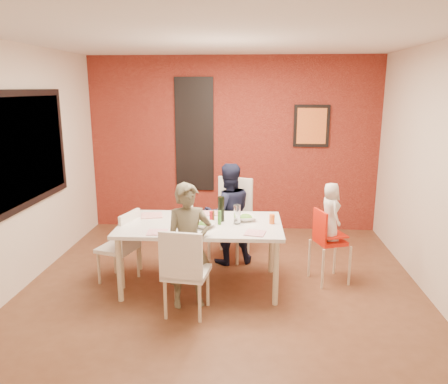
# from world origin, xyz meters

# --- Properties ---
(ground) EXTENTS (4.50, 4.50, 0.00)m
(ground) POSITION_xyz_m (0.00, 0.00, 0.00)
(ground) COLOR brown
(ground) RESTS_ON ground
(ceiling) EXTENTS (4.50, 4.50, 0.02)m
(ceiling) POSITION_xyz_m (0.00, 0.00, 2.70)
(ceiling) COLOR silver
(ceiling) RESTS_ON wall_back
(wall_back) EXTENTS (4.50, 0.02, 2.70)m
(wall_back) POSITION_xyz_m (0.00, 2.25, 1.35)
(wall_back) COLOR beige
(wall_back) RESTS_ON ground
(wall_front) EXTENTS (4.50, 0.02, 2.70)m
(wall_front) POSITION_xyz_m (0.00, -2.25, 1.35)
(wall_front) COLOR beige
(wall_front) RESTS_ON ground
(wall_left) EXTENTS (0.02, 4.50, 2.70)m
(wall_left) POSITION_xyz_m (-2.25, 0.00, 1.35)
(wall_left) COLOR beige
(wall_left) RESTS_ON ground
(wall_right) EXTENTS (0.02, 4.50, 2.70)m
(wall_right) POSITION_xyz_m (2.25, 0.00, 1.35)
(wall_right) COLOR beige
(wall_right) RESTS_ON ground
(brick_accent_wall) EXTENTS (4.50, 0.02, 2.70)m
(brick_accent_wall) POSITION_xyz_m (0.00, 2.23, 1.35)
(brick_accent_wall) COLOR maroon
(brick_accent_wall) RESTS_ON ground
(picture_window_frame) EXTENTS (0.05, 1.70, 1.30)m
(picture_window_frame) POSITION_xyz_m (-2.22, 0.20, 1.55)
(picture_window_frame) COLOR black
(picture_window_frame) RESTS_ON wall_left
(picture_window_pane) EXTENTS (0.02, 1.55, 1.15)m
(picture_window_pane) POSITION_xyz_m (-2.21, 0.20, 1.55)
(picture_window_pane) COLOR black
(picture_window_pane) RESTS_ON wall_left
(glassblock_strip) EXTENTS (0.55, 0.03, 1.70)m
(glassblock_strip) POSITION_xyz_m (-0.60, 2.21, 1.50)
(glassblock_strip) COLOR silver
(glassblock_strip) RESTS_ON wall_back
(glassblock_surround) EXTENTS (0.60, 0.03, 1.76)m
(glassblock_surround) POSITION_xyz_m (-0.60, 2.21, 1.50)
(glassblock_surround) COLOR black
(glassblock_surround) RESTS_ON wall_back
(art_print_frame) EXTENTS (0.54, 0.03, 0.64)m
(art_print_frame) POSITION_xyz_m (1.20, 2.21, 1.65)
(art_print_frame) COLOR black
(art_print_frame) RESTS_ON wall_back
(art_print_canvas) EXTENTS (0.44, 0.01, 0.54)m
(art_print_canvas) POSITION_xyz_m (1.20, 2.19, 1.65)
(art_print_canvas) COLOR orange
(art_print_canvas) RESTS_ON wall_back
(dining_table) EXTENTS (1.82, 1.04, 0.75)m
(dining_table) POSITION_xyz_m (-0.24, 0.05, 0.68)
(dining_table) COLOR silver
(dining_table) RESTS_ON ground
(chair_near) EXTENTS (0.47, 0.47, 0.91)m
(chair_near) POSITION_xyz_m (-0.32, -0.65, 0.51)
(chair_near) COLOR silver
(chair_near) RESTS_ON ground
(chair_far) EXTENTS (0.62, 0.62, 1.05)m
(chair_far) POSITION_xyz_m (0.05, 1.02, 0.59)
(chair_far) COLOR silver
(chair_far) RESTS_ON ground
(chair_left) EXTENTS (0.49, 0.49, 0.85)m
(chair_left) POSITION_xyz_m (-1.15, 0.09, 0.48)
(chair_left) COLOR silver
(chair_left) RESTS_ON ground
(high_chair) EXTENTS (0.46, 0.46, 0.87)m
(high_chair) POSITION_xyz_m (1.19, 0.27, 0.52)
(high_chair) COLOR red
(high_chair) RESTS_ON ground
(child_near) EXTENTS (0.55, 0.44, 1.30)m
(child_near) POSITION_xyz_m (-0.31, -0.41, 0.65)
(child_near) COLOR brown
(child_near) RESTS_ON ground
(child_far) EXTENTS (0.75, 0.65, 1.30)m
(child_far) POSITION_xyz_m (0.02, 0.77, 0.65)
(child_far) COLOR black
(child_far) RESTS_ON ground
(toddler) EXTENTS (0.29, 0.37, 0.67)m
(toddler) POSITION_xyz_m (1.21, 0.28, 0.85)
(toddler) COLOR silver
(toddler) RESTS_ON high_chair
(plate_near_left) EXTENTS (0.21, 0.21, 0.01)m
(plate_near_left) POSITION_xyz_m (-0.66, -0.31, 0.75)
(plate_near_left) COLOR white
(plate_near_left) RESTS_ON dining_table
(plate_far_mid) EXTENTS (0.24, 0.24, 0.01)m
(plate_far_mid) POSITION_xyz_m (-0.18, 0.43, 0.75)
(plate_far_mid) COLOR silver
(plate_far_mid) RESTS_ON dining_table
(plate_near_right) EXTENTS (0.24, 0.24, 0.01)m
(plate_near_right) POSITION_xyz_m (0.36, -0.26, 0.75)
(plate_near_right) COLOR white
(plate_near_right) RESTS_ON dining_table
(plate_far_left) EXTENTS (0.29, 0.29, 0.01)m
(plate_far_left) POSITION_xyz_m (-0.85, 0.29, 0.76)
(plate_far_left) COLOR white
(plate_far_left) RESTS_ON dining_table
(salad_bowl_a) EXTENTS (0.29, 0.29, 0.06)m
(salad_bowl_a) POSITION_xyz_m (-0.18, -0.10, 0.78)
(salad_bowl_a) COLOR white
(salad_bowl_a) RESTS_ON dining_table
(salad_bowl_b) EXTENTS (0.29, 0.29, 0.05)m
(salad_bowl_b) POSITION_xyz_m (0.26, 0.19, 0.78)
(salad_bowl_b) COLOR white
(salad_bowl_b) RESTS_ON dining_table
(wine_bottle) EXTENTS (0.07, 0.07, 0.28)m
(wine_bottle) POSITION_xyz_m (-0.02, 0.15, 0.89)
(wine_bottle) COLOR black
(wine_bottle) RESTS_ON dining_table
(wine_glass_a) EXTENTS (0.07, 0.07, 0.19)m
(wine_glass_a) POSITION_xyz_m (-0.31, -0.21, 0.85)
(wine_glass_a) COLOR silver
(wine_glass_a) RESTS_ON dining_table
(wine_glass_b) EXTENTS (0.08, 0.08, 0.21)m
(wine_glass_b) POSITION_xyz_m (0.16, 0.06, 0.86)
(wine_glass_b) COLOR white
(wine_glass_b) RESTS_ON dining_table
(paper_towel_roll) EXTENTS (0.11, 0.11, 0.26)m
(paper_towel_roll) POSITION_xyz_m (-0.37, -0.03, 0.88)
(paper_towel_roll) COLOR white
(paper_towel_roll) RESTS_ON dining_table
(condiment_red) EXTENTS (0.03, 0.03, 0.13)m
(condiment_red) POSITION_xyz_m (-0.13, 0.07, 0.82)
(condiment_red) COLOR red
(condiment_red) RESTS_ON dining_table
(condiment_green) EXTENTS (0.04, 0.04, 0.15)m
(condiment_green) POSITION_xyz_m (-0.03, 0.02, 0.83)
(condiment_green) COLOR #3B7D29
(condiment_green) RESTS_ON dining_table
(condiment_brown) EXTENTS (0.03, 0.03, 0.13)m
(condiment_brown) POSITION_xyz_m (-0.11, 0.09, 0.82)
(condiment_brown) COLOR brown
(condiment_brown) RESTS_ON dining_table
(sippy_cup) EXTENTS (0.06, 0.06, 0.11)m
(sippy_cup) POSITION_xyz_m (0.55, 0.09, 0.80)
(sippy_cup) COLOR orange
(sippy_cup) RESTS_ON dining_table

